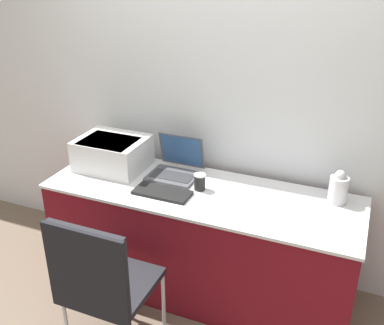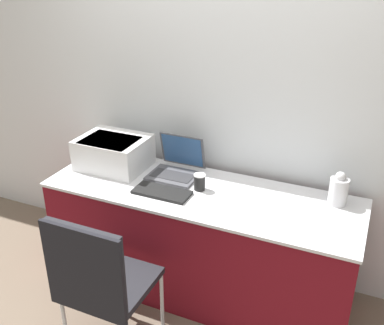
{
  "view_description": "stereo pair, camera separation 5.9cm",
  "coord_description": "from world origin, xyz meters",
  "px_view_note": "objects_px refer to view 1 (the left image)",
  "views": [
    {
      "loc": [
        0.94,
        -2.07,
        2.21
      ],
      "look_at": [
        -0.08,
        0.37,
        0.97
      ],
      "focal_mm": 42.0,
      "sensor_mm": 36.0,
      "label": 1
    },
    {
      "loc": [
        1.0,
        -2.04,
        2.21
      ],
      "look_at": [
        -0.08,
        0.37,
        0.97
      ],
      "focal_mm": 42.0,
      "sensor_mm": 36.0,
      "label": 2
    }
  ],
  "objects_px": {
    "printer": "(112,152)",
    "chair": "(100,278)",
    "laptop_left": "(176,167)",
    "external_keyboard": "(162,193)",
    "metal_pitcher": "(338,188)",
    "coffee_cup": "(200,182)"
  },
  "relations": [
    {
      "from": "coffee_cup",
      "to": "chair",
      "type": "height_order",
      "value": "chair"
    },
    {
      "from": "laptop_left",
      "to": "coffee_cup",
      "type": "height_order",
      "value": "laptop_left"
    },
    {
      "from": "coffee_cup",
      "to": "printer",
      "type": "bearing_deg",
      "value": 174.61
    },
    {
      "from": "printer",
      "to": "coffee_cup",
      "type": "relative_size",
      "value": 4.3
    },
    {
      "from": "external_keyboard",
      "to": "coffee_cup",
      "type": "bearing_deg",
      "value": 36.96
    },
    {
      "from": "metal_pitcher",
      "to": "coffee_cup",
      "type": "bearing_deg",
      "value": -168.22
    },
    {
      "from": "printer",
      "to": "chair",
      "type": "height_order",
      "value": "printer"
    },
    {
      "from": "coffee_cup",
      "to": "chair",
      "type": "distance_m",
      "value": 0.89
    },
    {
      "from": "printer",
      "to": "coffee_cup",
      "type": "distance_m",
      "value": 0.71
    },
    {
      "from": "laptop_left",
      "to": "external_keyboard",
      "type": "distance_m",
      "value": 0.3
    },
    {
      "from": "metal_pitcher",
      "to": "chair",
      "type": "distance_m",
      "value": 1.52
    },
    {
      "from": "laptop_left",
      "to": "metal_pitcher",
      "type": "xyz_separation_m",
      "value": [
        1.09,
        0.03,
        0.04
      ]
    },
    {
      "from": "coffee_cup",
      "to": "metal_pitcher",
      "type": "xyz_separation_m",
      "value": [
        0.85,
        0.18,
        0.04
      ]
    },
    {
      "from": "printer",
      "to": "coffee_cup",
      "type": "xyz_separation_m",
      "value": [
        0.7,
        -0.07,
        -0.07
      ]
    },
    {
      "from": "external_keyboard",
      "to": "metal_pitcher",
      "type": "distance_m",
      "value": 1.11
    },
    {
      "from": "laptop_left",
      "to": "chair",
      "type": "height_order",
      "value": "laptop_left"
    },
    {
      "from": "printer",
      "to": "chair",
      "type": "xyz_separation_m",
      "value": [
        0.43,
        -0.87,
        -0.33
      ]
    },
    {
      "from": "printer",
      "to": "chair",
      "type": "bearing_deg",
      "value": -63.71
    },
    {
      "from": "laptop_left",
      "to": "external_keyboard",
      "type": "xyz_separation_m",
      "value": [
        0.04,
        -0.3,
        -0.05
      ]
    },
    {
      "from": "chair",
      "to": "laptop_left",
      "type": "bearing_deg",
      "value": 87.93
    },
    {
      "from": "laptop_left",
      "to": "metal_pitcher",
      "type": "bearing_deg",
      "value": 1.74
    },
    {
      "from": "coffee_cup",
      "to": "chair",
      "type": "bearing_deg",
      "value": -108.61
    }
  ]
}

